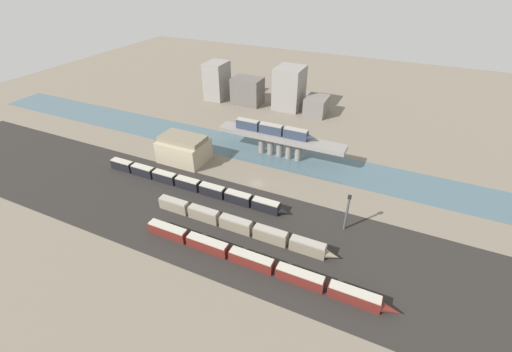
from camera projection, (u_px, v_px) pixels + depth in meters
name	position (u px, v px, depth m)	size (l,w,h in m)	color
ground_plane	(257.00, 184.00, 125.44)	(400.00, 400.00, 0.00)	#756B5B
railbed_yard	(225.00, 223.00, 107.21)	(280.00, 42.00, 0.01)	#282623
river_water	(279.00, 156.00, 142.56)	(320.00, 20.11, 0.01)	#47606B
bridge	(280.00, 141.00, 138.66)	(53.20, 7.09, 9.39)	gray
train_on_bridge	(274.00, 130.00, 137.35)	(34.01, 2.86, 4.15)	#2D384C
train_yard_near	(257.00, 262.00, 91.27)	(71.99, 2.84, 3.70)	#5B1E19
train_yard_mid	(239.00, 225.00, 103.20)	(59.33, 2.73, 4.14)	gray
train_yard_far	(191.00, 184.00, 121.61)	(73.14, 2.95, 3.91)	black
warehouse_building	(184.00, 149.00, 137.16)	(18.20, 13.90, 10.61)	tan
signal_tower	(347.00, 212.00, 101.31)	(1.00, 0.70, 12.73)	#4C4C51
city_block_far_left	(217.00, 81.00, 193.71)	(10.83, 13.91, 20.41)	gray
city_block_left	(247.00, 91.00, 188.09)	(16.02, 11.20, 14.34)	#605B56
city_block_center	(289.00, 88.00, 181.13)	(14.02, 15.75, 21.83)	gray
city_block_right	(316.00, 106.00, 176.86)	(10.63, 13.50, 9.17)	slate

